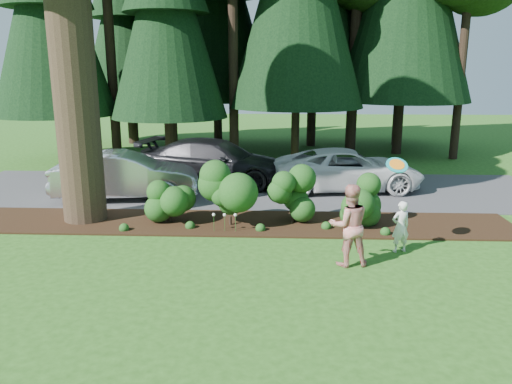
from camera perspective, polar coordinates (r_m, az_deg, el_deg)
ground at (r=11.66m, az=-3.35°, el=-8.45°), size 80.00×80.00×0.00m
mulch_bed at (r=14.70m, az=-2.07°, el=-3.55°), size 16.00×2.50×0.05m
driveway at (r=18.78m, az=-1.04°, el=0.31°), size 22.00×6.00×0.03m
shrub_row at (r=14.33m, az=0.94°, el=-0.73°), size 6.53×1.60×1.61m
lily_cluster at (r=13.78m, az=-3.61°, el=-2.72°), size 0.69×0.09×0.57m
car_silver_wagon at (r=17.83m, az=-14.65°, el=1.84°), size 5.11×2.38×1.62m
car_white_suv at (r=18.85m, az=10.44°, el=2.56°), size 5.71×3.01×1.53m
car_dark_suv at (r=19.58m, az=-4.61°, el=3.47°), size 6.35×3.60×1.73m
child at (r=12.81m, az=16.19°, el=-3.83°), size 0.55×0.45×1.30m
adult at (r=11.60m, az=10.59°, el=-3.75°), size 1.03×0.85×1.92m
frisbee at (r=12.33m, az=15.80°, el=3.00°), size 0.54×0.45×0.34m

